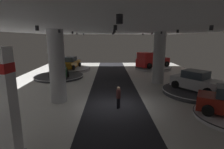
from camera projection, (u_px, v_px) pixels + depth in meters
The scene contains 14 objects.
ground at pixel (115, 106), 12.86m from camera, with size 24.00×44.00×0.06m.
ceiling_with_spotlights at pixel (115, 28), 11.70m from camera, with size 24.00×44.00×0.39m.
column_right at pixel (159, 58), 18.64m from camera, with size 1.25×1.25×5.50m.
column_left at pixel (57, 67), 13.09m from camera, with size 1.19×1.19×5.50m.
brand_sign_pylon at pixel (1, 106), 6.63m from camera, with size 1.34×0.81×4.58m.
display_platform_deep_left at pixel (71, 69), 26.42m from camera, with size 5.88×5.88×0.36m.
display_car_deep_left at pixel (70, 63), 26.19m from camera, with size 2.71×4.42×1.71m.
display_platform_deep_right at pixel (153, 68), 27.59m from camera, with size 5.68×5.68×0.37m.
pickup_truck_deep_right at pixel (152, 61), 27.19m from camera, with size 5.63×4.59×2.30m.
display_platform_far_left at pixel (59, 76), 21.77m from camera, with size 6.01×6.01×0.28m.
display_car_far_left at pixel (59, 69), 21.61m from camera, with size 3.08×4.53×1.71m.
display_platform_mid_right at pixel (196, 92), 15.45m from camera, with size 5.75×5.75×0.36m.
display_car_mid_right at pixel (196, 81), 15.28m from camera, with size 3.89×4.47×1.71m.
visitor_walking_near at pixel (118, 96), 12.13m from camera, with size 0.32×0.32×1.59m.
Camera 1 is at (-0.43, -12.10, 4.90)m, focal length 27.98 mm.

